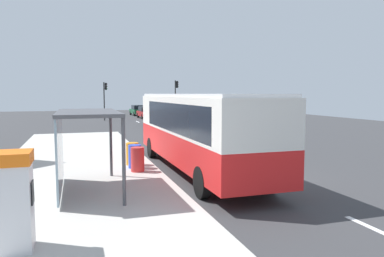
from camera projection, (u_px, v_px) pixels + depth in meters
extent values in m
cube|color=#38383A|center=(167.00, 137.00, 27.41)|extent=(56.00, 92.00, 0.04)
cube|color=beige|center=(79.00, 175.00, 14.08)|extent=(6.20, 30.00, 0.18)
cube|color=silver|center=(380.00, 232.00, 8.50)|extent=(0.16, 2.20, 0.01)
cube|color=silver|center=(271.00, 182.00, 13.25)|extent=(0.16, 2.20, 0.01)
cube|color=silver|center=(220.00, 159.00, 17.99)|extent=(0.16, 2.20, 0.01)
cube|color=silver|center=(190.00, 145.00, 22.74)|extent=(0.16, 2.20, 0.01)
cube|color=silver|center=(170.00, 136.00, 27.48)|extent=(0.16, 2.20, 0.01)
cube|color=silver|center=(156.00, 130.00, 32.22)|extent=(0.16, 2.20, 0.01)
cube|color=silver|center=(146.00, 125.00, 36.97)|extent=(0.16, 2.20, 0.01)
cube|color=silver|center=(138.00, 122.00, 41.71)|extent=(0.16, 2.20, 0.01)
cube|color=red|center=(198.00, 146.00, 15.00)|extent=(2.58, 11.02, 1.15)
cube|color=silver|center=(198.00, 114.00, 14.88)|extent=(2.58, 11.02, 1.45)
cube|color=silver|center=(198.00, 95.00, 14.81)|extent=(2.45, 10.80, 0.12)
cube|color=black|center=(166.00, 110.00, 20.05)|extent=(2.30, 0.14, 1.22)
cube|color=black|center=(172.00, 117.00, 14.04)|extent=(0.14, 8.58, 1.10)
cylinder|color=black|center=(152.00, 148.00, 18.40)|extent=(0.29, 1.00, 1.00)
cylinder|color=black|center=(194.00, 146.00, 19.10)|extent=(0.29, 1.00, 1.00)
cylinder|color=black|center=(202.00, 182.00, 11.21)|extent=(0.29, 1.00, 1.00)
cylinder|color=black|center=(267.00, 177.00, 11.91)|extent=(0.29, 1.00, 1.00)
cube|color=black|center=(166.00, 113.00, 36.67)|extent=(2.01, 5.21, 1.96)
cube|color=black|center=(166.00, 109.00, 36.63)|extent=(2.05, 3.13, 0.44)
cylinder|color=black|center=(180.00, 124.00, 35.14)|extent=(0.22, 0.68, 0.68)
cylinder|color=black|center=(162.00, 124.00, 34.59)|extent=(0.22, 0.68, 0.68)
cylinder|color=black|center=(170.00, 121.00, 38.93)|extent=(0.22, 0.68, 0.68)
cylinder|color=black|center=(153.00, 121.00, 38.38)|extent=(0.22, 0.68, 0.68)
cube|color=#195933|center=(138.00, 111.00, 54.18)|extent=(1.94, 4.46, 0.60)
cube|color=black|center=(138.00, 107.00, 53.93)|extent=(1.66, 2.43, 0.60)
cylinder|color=black|center=(131.00, 113.00, 55.34)|extent=(0.22, 0.65, 0.64)
cylinder|color=black|center=(141.00, 113.00, 55.89)|extent=(0.22, 0.65, 0.64)
cylinder|color=black|center=(134.00, 114.00, 52.53)|extent=(0.22, 0.65, 0.64)
cylinder|color=black|center=(145.00, 114.00, 53.07)|extent=(0.22, 0.65, 0.64)
cube|color=#A51919|center=(146.00, 114.00, 47.65)|extent=(1.90, 4.44, 0.60)
cube|color=black|center=(146.00, 109.00, 47.78)|extent=(1.64, 2.41, 0.60)
cylinder|color=black|center=(155.00, 116.00, 46.53)|extent=(0.22, 0.64, 0.64)
cylinder|color=black|center=(142.00, 117.00, 46.00)|extent=(0.22, 0.64, 0.64)
cylinder|color=black|center=(150.00, 115.00, 49.36)|extent=(0.22, 0.64, 0.64)
cylinder|color=black|center=(138.00, 115.00, 48.83)|extent=(0.22, 0.64, 0.64)
cube|color=silver|center=(16.00, 208.00, 7.03)|extent=(0.60, 0.70, 1.70)
cube|color=orange|center=(13.00, 158.00, 6.93)|extent=(0.66, 0.76, 0.24)
cube|color=black|center=(32.00, 192.00, 7.09)|extent=(0.03, 0.36, 0.44)
cylinder|color=red|center=(138.00, 159.00, 14.26)|extent=(0.52, 0.52, 0.95)
cylinder|color=blue|center=(135.00, 156.00, 14.93)|extent=(0.52, 0.52, 0.95)
cylinder|color=orange|center=(132.00, 154.00, 15.59)|extent=(0.52, 0.52, 0.95)
cylinder|color=#2D2D2D|center=(175.00, 100.00, 45.48)|extent=(0.14, 0.14, 4.85)
cube|color=black|center=(177.00, 84.00, 45.37)|extent=(0.24, 0.28, 0.84)
sphere|color=#360606|center=(178.00, 82.00, 45.37)|extent=(0.16, 0.16, 0.16)
sphere|color=#3C2C03|center=(178.00, 84.00, 45.40)|extent=(0.16, 0.16, 0.16)
sphere|color=green|center=(178.00, 87.00, 45.43)|extent=(0.16, 0.16, 0.16)
cylinder|color=#2D2D2D|center=(104.00, 101.00, 43.66)|extent=(0.14, 0.14, 4.58)
cube|color=black|center=(106.00, 86.00, 43.56)|extent=(0.24, 0.28, 0.84)
sphere|color=#360606|center=(107.00, 84.00, 43.57)|extent=(0.16, 0.16, 0.16)
sphere|color=#3C2C03|center=(107.00, 86.00, 43.59)|extent=(0.16, 0.16, 0.16)
sphere|color=green|center=(107.00, 89.00, 43.62)|extent=(0.16, 0.16, 0.16)
cube|color=#4C4C51|center=(88.00, 113.00, 11.25)|extent=(1.80, 4.00, 0.10)
cube|color=#8CA5B2|center=(60.00, 152.00, 11.11)|extent=(0.06, 3.80, 2.30)
cylinder|color=#4C4C51|center=(124.00, 161.00, 9.82)|extent=(0.10, 0.10, 2.44)
cylinder|color=#4C4C51|center=(111.00, 143.00, 13.43)|extent=(0.10, 0.10, 2.44)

